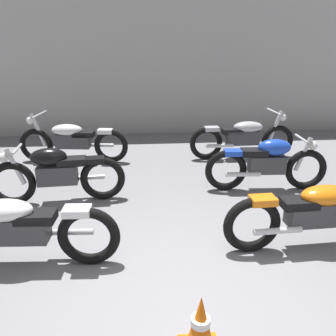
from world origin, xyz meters
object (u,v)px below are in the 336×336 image
at_px(motorcycle_right_row_2, 243,137).
at_px(motorcycle_right_row_1, 267,163).
at_px(motorcycle_left_row_2, 72,140).
at_px(motorcycle_left_row_0, 15,227).
at_px(motorcycle_right_row_0, 317,212).
at_px(motorcycle_left_row_1, 57,173).
at_px(traffic_cone, 200,327).

bearing_deg(motorcycle_right_row_2, motorcycle_right_row_1, -92.72).
xyz_separation_m(motorcycle_left_row_2, motorcycle_right_row_1, (3.35, -1.67, 0.01)).
bearing_deg(motorcycle_left_row_0, motorcycle_right_row_1, 27.98).
relative_size(motorcycle_left_row_2, motorcycle_right_row_0, 1.00).
xyz_separation_m(motorcycle_left_row_1, motorcycle_right_row_0, (3.23, -1.49, -0.01)).
relative_size(motorcycle_left_row_0, motorcycle_left_row_1, 1.10).
height_order(motorcycle_left_row_1, motorcycle_right_row_2, motorcycle_right_row_2).
xyz_separation_m(motorcycle_left_row_2, motorcycle_right_row_0, (3.33, -3.36, 0.00)).
distance_m(motorcycle_right_row_0, traffic_cone, 2.12).
relative_size(motorcycle_left_row_1, motorcycle_right_row_2, 0.91).
bearing_deg(motorcycle_right_row_1, motorcycle_right_row_0, -90.67).
relative_size(motorcycle_left_row_1, motorcycle_right_row_0, 0.91).
bearing_deg(motorcycle_right_row_1, motorcycle_left_row_0, -152.02).
height_order(motorcycle_left_row_2, motorcycle_right_row_0, same).
distance_m(motorcycle_left_row_2, motorcycle_right_row_0, 4.73).
height_order(motorcycle_left_row_1, traffic_cone, motorcycle_left_row_1).
distance_m(motorcycle_left_row_0, motorcycle_left_row_1, 1.58).
relative_size(motorcycle_left_row_2, traffic_cone, 4.01).
bearing_deg(motorcycle_right_row_0, motorcycle_left_row_0, -178.48).
height_order(motorcycle_right_row_0, traffic_cone, motorcycle_right_row_0).
height_order(motorcycle_left_row_0, motorcycle_right_row_2, same).
distance_m(motorcycle_left_row_1, motorcycle_left_row_2, 1.87).
relative_size(motorcycle_left_row_1, motorcycle_left_row_2, 0.91).
bearing_deg(motorcycle_right_row_2, traffic_cone, -109.57).
bearing_deg(motorcycle_right_row_2, motorcycle_right_row_0, -91.68).
bearing_deg(traffic_cone, motorcycle_left_row_0, 143.16).
bearing_deg(traffic_cone, motorcycle_right_row_1, 62.60).
height_order(motorcycle_right_row_0, motorcycle_right_row_2, same).
xyz_separation_m(motorcycle_right_row_1, traffic_cone, (-1.60, -3.09, -0.20)).
distance_m(motorcycle_left_row_1, motorcycle_right_row_1, 3.26).
height_order(motorcycle_right_row_1, motorcycle_right_row_2, motorcycle_right_row_2).
bearing_deg(motorcycle_left_row_1, motorcycle_right_row_2, 28.87).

